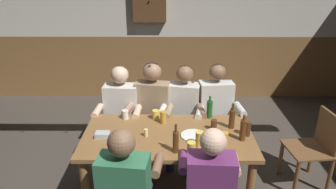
% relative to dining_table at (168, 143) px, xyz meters
% --- Properties ---
extents(back_wall_wainscot, '(6.54, 0.12, 1.14)m').
position_rel_dining_table_xyz_m(back_wall_wainscot, '(0.00, 2.80, -0.07)').
color(back_wall_wainscot, brown).
rests_on(back_wall_wainscot, ground_plane).
extents(dining_table, '(1.72, 0.92, 0.73)m').
position_rel_dining_table_xyz_m(dining_table, '(0.00, 0.00, 0.00)').
color(dining_table, brown).
rests_on(dining_table, ground_plane).
extents(person_0, '(0.56, 0.53, 1.22)m').
position_rel_dining_table_xyz_m(person_0, '(-0.59, 0.69, 0.04)').
color(person_0, silver).
rests_on(person_0, ground_plane).
extents(person_1, '(0.59, 0.56, 1.27)m').
position_rel_dining_table_xyz_m(person_1, '(-0.21, 0.69, 0.07)').
color(person_1, '#997F60').
rests_on(person_1, ground_plane).
extents(person_2, '(0.56, 0.58, 1.23)m').
position_rel_dining_table_xyz_m(person_2, '(0.18, 0.68, 0.04)').
color(person_2, silver).
rests_on(person_2, ground_plane).
extents(person_3, '(0.57, 0.55, 1.25)m').
position_rel_dining_table_xyz_m(person_3, '(0.59, 0.69, 0.05)').
color(person_3, silver).
rests_on(person_3, ground_plane).
extents(person_4, '(0.57, 0.57, 1.20)m').
position_rel_dining_table_xyz_m(person_4, '(-0.34, -0.70, 0.04)').
color(person_4, '#33724C').
rests_on(person_4, ground_plane).
extents(person_5, '(0.54, 0.53, 1.21)m').
position_rel_dining_table_xyz_m(person_5, '(0.35, -0.69, 0.03)').
color(person_5, '#6B2D66').
rests_on(person_5, ground_plane).
extents(chair_empty_near_left, '(0.49, 0.49, 0.88)m').
position_rel_dining_table_xyz_m(chair_empty_near_left, '(1.62, 0.19, -0.16)').
color(chair_empty_near_left, brown).
rests_on(chair_empty_near_left, ground_plane).
extents(table_candle, '(0.04, 0.04, 0.08)m').
position_rel_dining_table_xyz_m(table_candle, '(-0.22, -0.04, 0.14)').
color(table_candle, '#F9E08C').
rests_on(table_candle, dining_table).
extents(condiment_caddy, '(0.14, 0.10, 0.05)m').
position_rel_dining_table_xyz_m(condiment_caddy, '(-0.65, -0.05, 0.13)').
color(condiment_caddy, '#B2B7BC').
rests_on(condiment_caddy, dining_table).
extents(plate_0, '(0.26, 0.26, 0.01)m').
position_rel_dining_table_xyz_m(plate_0, '(0.26, -0.03, 0.11)').
color(plate_0, white).
rests_on(plate_0, dining_table).
extents(bottle_0, '(0.06, 0.06, 0.28)m').
position_rel_dining_table_xyz_m(bottle_0, '(0.67, 0.15, 0.21)').
color(bottle_0, '#593314').
rests_on(bottle_0, dining_table).
extents(bottle_1, '(0.06, 0.06, 0.29)m').
position_rel_dining_table_xyz_m(bottle_1, '(0.07, -0.32, 0.21)').
color(bottle_1, '#593314').
rests_on(bottle_1, dining_table).
extents(bottle_2, '(0.06, 0.06, 0.27)m').
position_rel_dining_table_xyz_m(bottle_2, '(0.73, -0.10, 0.22)').
color(bottle_2, '#593314').
rests_on(bottle_2, dining_table).
extents(bottle_3, '(0.06, 0.06, 0.26)m').
position_rel_dining_table_xyz_m(bottle_3, '(0.46, 0.39, 0.20)').
color(bottle_3, '#195923').
rests_on(bottle_3, dining_table).
extents(pint_glass_0, '(0.07, 0.07, 0.15)m').
position_rel_dining_table_xyz_m(pint_glass_0, '(0.80, -0.01, 0.18)').
color(pint_glass_0, '#4C2D19').
rests_on(pint_glass_0, dining_table).
extents(pint_glass_1, '(0.07, 0.07, 0.10)m').
position_rel_dining_table_xyz_m(pint_glass_1, '(-0.48, 0.35, 0.15)').
color(pint_glass_1, white).
rests_on(pint_glass_1, dining_table).
extents(pint_glass_2, '(0.08, 0.08, 0.14)m').
position_rel_dining_table_xyz_m(pint_glass_2, '(0.21, -0.38, 0.17)').
color(pint_glass_2, '#E5C64C').
rests_on(pint_glass_2, dining_table).
extents(pint_glass_3, '(0.08, 0.08, 0.15)m').
position_rel_dining_table_xyz_m(pint_glass_3, '(0.30, -0.22, 0.18)').
color(pint_glass_3, '#E5C64C').
rests_on(pint_glass_3, dining_table).
extents(pint_glass_4, '(0.06, 0.06, 0.11)m').
position_rel_dining_table_xyz_m(pint_glass_4, '(0.48, 0.11, 0.16)').
color(pint_glass_4, '#4C2D19').
rests_on(pint_glass_4, dining_table).
extents(pint_glass_5, '(0.08, 0.08, 0.10)m').
position_rel_dining_table_xyz_m(pint_glass_5, '(-0.14, 0.35, 0.15)').
color(pint_glass_5, '#E5C64C').
rests_on(pint_glass_5, dining_table).
extents(pint_glass_6, '(0.07, 0.07, 0.12)m').
position_rel_dining_table_xyz_m(pint_glass_6, '(0.54, -0.18, 0.16)').
color(pint_glass_6, gold).
rests_on(pint_glass_6, dining_table).
extents(pint_glass_7, '(0.07, 0.07, 0.14)m').
position_rel_dining_table_xyz_m(pint_glass_7, '(-0.05, 0.25, 0.17)').
color(pint_glass_7, gold).
rests_on(pint_glass_7, dining_table).
extents(wall_dart_cabinet, '(0.56, 0.15, 0.70)m').
position_rel_dining_table_xyz_m(wall_dart_cabinet, '(-0.33, 2.67, 1.13)').
color(wall_dart_cabinet, brown).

